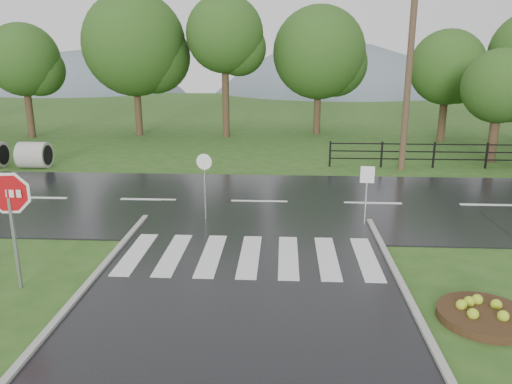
{
  "coord_description": "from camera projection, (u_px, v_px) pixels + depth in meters",
  "views": [
    {
      "loc": [
        0.83,
        -6.96,
        5.12
      ],
      "look_at": [
        0.11,
        6.0,
        1.5
      ],
      "focal_mm": 35.0,
      "sensor_mm": 36.0,
      "label": 1
    }
  ],
  "objects": [
    {
      "name": "ground",
      "position": [
        229.0,
        379.0,
        8.12
      ],
      "size": [
        120.0,
        120.0,
        0.0
      ],
      "primitive_type": "plane",
      "color": "#2C531B",
      "rests_on": "ground"
    },
    {
      "name": "main_road",
      "position": [
        259.0,
        202.0,
        17.73
      ],
      "size": [
        90.0,
        8.0,
        0.04
      ],
      "primitive_type": "cube",
      "color": "black",
      "rests_on": "ground"
    },
    {
      "name": "crosswalk",
      "position": [
        250.0,
        256.0,
        12.91
      ],
      "size": [
        6.5,
        2.8,
        0.02
      ],
      "color": "silver",
      "rests_on": "ground"
    },
    {
      "name": "fence_west",
      "position": [
        434.0,
        152.0,
        22.89
      ],
      "size": [
        9.58,
        0.08,
        1.2
      ],
      "color": "black",
      "rests_on": "ground"
    },
    {
      "name": "hills",
      "position": [
        301.0,
        196.0,
        74.61
      ],
      "size": [
        102.0,
        48.0,
        48.0
      ],
      "color": "slate",
      "rests_on": "ground"
    },
    {
      "name": "treeline",
      "position": [
        286.0,
        138.0,
        31.14
      ],
      "size": [
        83.2,
        5.2,
        10.0
      ],
      "color": "#224716",
      "rests_on": "ground"
    },
    {
      "name": "stop_sign",
      "position": [
        10.0,
        204.0,
        10.77
      ],
      "size": [
        1.26,
        0.18,
        2.85
      ],
      "color": "#939399",
      "rests_on": "ground"
    },
    {
      "name": "flower_bed",
      "position": [
        484.0,
        314.0,
        9.88
      ],
      "size": [
        1.81,
        1.81,
        0.36
      ],
      "color": "#332111",
      "rests_on": "ground"
    },
    {
      "name": "reg_sign_small",
      "position": [
        367.0,
        183.0,
        14.99
      ],
      "size": [
        0.42,
        0.07,
        1.87
      ],
      "color": "#939399",
      "rests_on": "ground"
    },
    {
      "name": "reg_sign_round",
      "position": [
        205.0,
        178.0,
        15.52
      ],
      "size": [
        0.49,
        0.12,
        2.14
      ],
      "color": "#939399",
      "rests_on": "ground"
    },
    {
      "name": "utility_pole_east",
      "position": [
        409.0,
        72.0,
        21.52
      ],
      "size": [
        1.52,
        0.29,
        8.56
      ],
      "color": "#473523",
      "rests_on": "ground"
    },
    {
      "name": "entrance_tree_left",
      "position": [
        500.0,
        87.0,
        23.39
      ],
      "size": [
        3.48,
        3.48,
        5.37
      ],
      "color": "#3D2B1C",
      "rests_on": "ground"
    }
  ]
}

